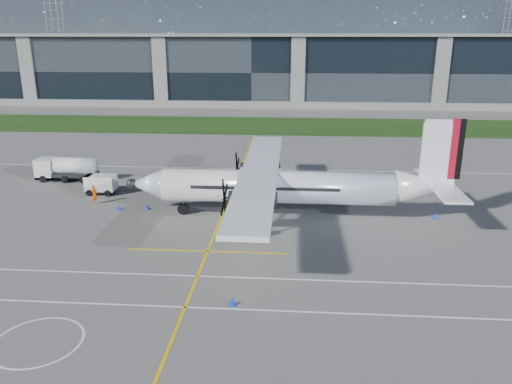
% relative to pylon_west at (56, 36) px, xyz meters
% --- Properties ---
extents(ground, '(400.00, 400.00, 0.00)m').
position_rel_pylon_west_xyz_m(ground, '(80.00, -110.00, -15.00)').
color(ground, '#5E5C59').
rests_on(ground, ground).
extents(grass_strip, '(400.00, 18.00, 0.04)m').
position_rel_pylon_west_xyz_m(grass_strip, '(80.00, -102.00, -14.98)').
color(grass_strip, '#13360E').
rests_on(grass_strip, ground).
extents(terminal_building, '(120.00, 20.00, 15.00)m').
position_rel_pylon_west_xyz_m(terminal_building, '(80.00, -70.00, -7.50)').
color(terminal_building, black).
rests_on(terminal_building, ground).
extents(tree_line, '(400.00, 6.00, 6.00)m').
position_rel_pylon_west_xyz_m(tree_line, '(80.00, -10.00, -12.00)').
color(tree_line, black).
rests_on(tree_line, ground).
extents(pylon_west, '(9.00, 4.60, 30.00)m').
position_rel_pylon_west_xyz_m(pylon_west, '(0.00, 0.00, 0.00)').
color(pylon_west, gray).
rests_on(pylon_west, ground).
extents(pylon_east, '(9.00, 4.60, 30.00)m').
position_rel_pylon_west_xyz_m(pylon_east, '(165.00, 0.00, 0.00)').
color(pylon_east, gray).
rests_on(pylon_east, ground).
extents(yellow_taxiway_centerline, '(0.20, 70.00, 0.01)m').
position_rel_pylon_west_xyz_m(yellow_taxiway_centerline, '(83.00, -140.00, -14.99)').
color(yellow_taxiway_centerline, yellow).
rests_on(yellow_taxiway_centerline, ground).
extents(white_lane_line, '(90.00, 0.15, 0.01)m').
position_rel_pylon_west_xyz_m(white_lane_line, '(80.00, -164.00, -14.99)').
color(white_lane_line, white).
rests_on(white_lane_line, ground).
extents(turboprop_aircraft, '(28.54, 29.60, 8.88)m').
position_rel_pylon_west_xyz_m(turboprop_aircraft, '(88.99, -148.14, -10.56)').
color(turboprop_aircraft, white).
rests_on(turboprop_aircraft, ground).
extents(fuel_tanker_truck, '(6.90, 2.24, 2.59)m').
position_rel_pylon_west_xyz_m(fuel_tanker_truck, '(63.90, -138.34, -13.71)').
color(fuel_tanker_truck, silver).
rests_on(fuel_tanker_truck, ground).
extents(baggage_tug, '(3.14, 1.89, 1.89)m').
position_rel_pylon_west_xyz_m(baggage_tug, '(69.90, -142.73, -14.06)').
color(baggage_tug, silver).
rests_on(baggage_tug, ground).
extents(ground_crew_person, '(0.78, 0.97, 2.10)m').
position_rel_pylon_west_xyz_m(ground_crew_person, '(70.47, -145.89, -13.95)').
color(ground_crew_person, '#F25907').
rests_on(ground_crew_person, ground).
extents(safety_cone_portwing, '(0.36, 0.36, 0.50)m').
position_rel_pylon_west_xyz_m(safety_cone_portwing, '(85.78, -163.55, -14.75)').
color(safety_cone_portwing, '#0C23DA').
rests_on(safety_cone_portwing, ground).
extents(safety_cone_nose_stbd, '(0.36, 0.36, 0.50)m').
position_rel_pylon_west_xyz_m(safety_cone_nose_stbd, '(75.94, -147.12, -14.75)').
color(safety_cone_nose_stbd, '#0C23DA').
rests_on(safety_cone_nose_stbd, ground).
extents(safety_cone_fwd, '(0.36, 0.36, 0.50)m').
position_rel_pylon_west_xyz_m(safety_cone_fwd, '(73.32, -147.39, -14.75)').
color(safety_cone_fwd, '#0C23DA').
rests_on(safety_cone_fwd, ground).
extents(safety_cone_stbdwing, '(0.36, 0.36, 0.50)m').
position_rel_pylon_west_xyz_m(safety_cone_stbdwing, '(87.01, -133.19, -14.75)').
color(safety_cone_stbdwing, '#0C23DA').
rests_on(safety_cone_stbdwing, ground).
extents(safety_cone_tail, '(0.36, 0.36, 0.50)m').
position_rel_pylon_west_xyz_m(safety_cone_tail, '(101.82, -147.55, -14.75)').
color(safety_cone_tail, '#0C23DA').
rests_on(safety_cone_tail, ground).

